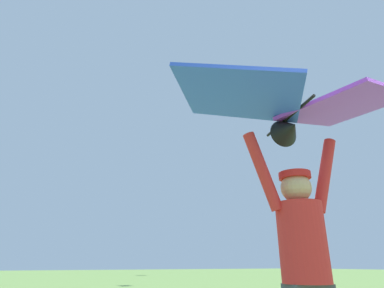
# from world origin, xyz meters

# --- Properties ---
(kite_flyer_person) EXTENTS (0.80, 0.42, 1.92)m
(kite_flyer_person) POSITION_xyz_m (-0.37, -0.08, 0.94)
(kite_flyer_person) COLOR #424751
(kite_flyer_person) RESTS_ON ground
(held_stunt_kite) EXTENTS (2.00, 1.30, 0.43)m
(held_stunt_kite) POSITION_xyz_m (-0.39, -0.17, 2.14)
(held_stunt_kite) COLOR black
(distant_kite_black_overhead_distant) EXTENTS (1.24, 1.26, 0.42)m
(distant_kite_black_overhead_distant) POSITION_xyz_m (11.72, 22.50, 18.18)
(distant_kite_black_overhead_distant) COLOR black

